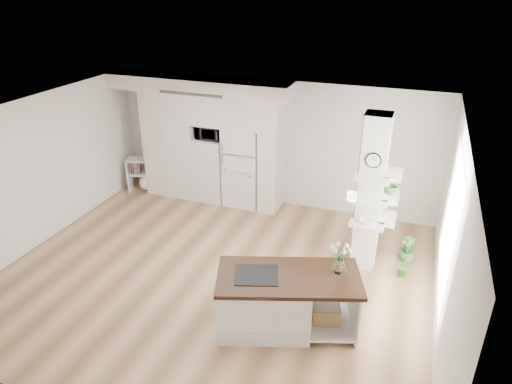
{
  "coord_description": "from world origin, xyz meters",
  "views": [
    {
      "loc": [
        2.87,
        -5.73,
        4.58
      ],
      "look_at": [
        0.42,
        0.9,
        1.21
      ],
      "focal_mm": 32.0,
      "sensor_mm": 36.0,
      "label": 1
    }
  ],
  "objects_px": {
    "bookshelf": "(144,177)",
    "kitchen_island": "(272,300)",
    "refrigerator": "(244,166)",
    "floor_plant_a": "(405,265)"
  },
  "relations": [
    {
      "from": "refrigerator",
      "to": "floor_plant_a",
      "type": "height_order",
      "value": "refrigerator"
    },
    {
      "from": "kitchen_island",
      "to": "refrigerator",
      "type": "bearing_deg",
      "value": 98.46
    },
    {
      "from": "refrigerator",
      "to": "floor_plant_a",
      "type": "bearing_deg",
      "value": -24.77
    },
    {
      "from": "kitchen_island",
      "to": "bookshelf",
      "type": "relative_size",
      "value": 2.76
    },
    {
      "from": "bookshelf",
      "to": "floor_plant_a",
      "type": "relative_size",
      "value": 1.82
    },
    {
      "from": "bookshelf",
      "to": "kitchen_island",
      "type": "bearing_deg",
      "value": -55.45
    },
    {
      "from": "refrigerator",
      "to": "floor_plant_a",
      "type": "relative_size",
      "value": 4.09
    },
    {
      "from": "floor_plant_a",
      "to": "refrigerator",
      "type": "bearing_deg",
      "value": 155.23
    },
    {
      "from": "floor_plant_a",
      "to": "kitchen_island",
      "type": "bearing_deg",
      "value": -131.5
    },
    {
      "from": "floor_plant_a",
      "to": "bookshelf",
      "type": "bearing_deg",
      "value": 166.3
    }
  ]
}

